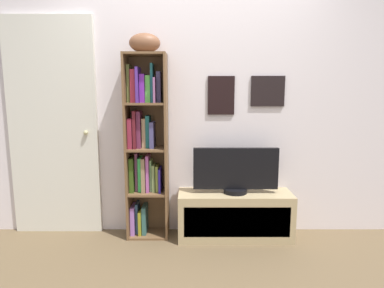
{
  "coord_description": "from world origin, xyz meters",
  "views": [
    {
      "loc": [
        -0.02,
        -2.06,
        1.39
      ],
      "look_at": [
        -0.01,
        0.85,
        0.92
      ],
      "focal_mm": 30.71,
      "sensor_mm": 36.0,
      "label": 1
    }
  ],
  "objects_px": {
    "tv_stand": "(234,215)",
    "door": "(53,128)",
    "football": "(144,43)",
    "bookshelf": "(144,146)",
    "television": "(235,171)"
  },
  "relations": [
    {
      "from": "football",
      "to": "door",
      "type": "xyz_separation_m",
      "value": [
        -0.91,
        0.11,
        -0.77
      ]
    },
    {
      "from": "bookshelf",
      "to": "television",
      "type": "xyz_separation_m",
      "value": [
        0.85,
        -0.08,
        -0.22
      ]
    },
    {
      "from": "tv_stand",
      "to": "television",
      "type": "xyz_separation_m",
      "value": [
        0.0,
        0.0,
        0.43
      ]
    },
    {
      "from": "football",
      "to": "television",
      "type": "relative_size",
      "value": 0.35
    },
    {
      "from": "bookshelf",
      "to": "tv_stand",
      "type": "bearing_deg",
      "value": -5.3
    },
    {
      "from": "bookshelf",
      "to": "door",
      "type": "xyz_separation_m",
      "value": [
        -0.89,
        0.08,
        0.17
      ]
    },
    {
      "from": "television",
      "to": "door",
      "type": "distance_m",
      "value": 1.79
    },
    {
      "from": "bookshelf",
      "to": "tv_stand",
      "type": "xyz_separation_m",
      "value": [
        0.85,
        -0.08,
        -0.65
      ]
    },
    {
      "from": "bookshelf",
      "to": "football",
      "type": "bearing_deg",
      "value": -49.12
    },
    {
      "from": "bookshelf",
      "to": "door",
      "type": "height_order",
      "value": "door"
    },
    {
      "from": "football",
      "to": "tv_stand",
      "type": "height_order",
      "value": "football"
    },
    {
      "from": "bookshelf",
      "to": "tv_stand",
      "type": "distance_m",
      "value": 1.08
    },
    {
      "from": "tv_stand",
      "to": "door",
      "type": "relative_size",
      "value": 0.51
    },
    {
      "from": "bookshelf",
      "to": "tv_stand",
      "type": "relative_size",
      "value": 1.62
    },
    {
      "from": "football",
      "to": "tv_stand",
      "type": "relative_size",
      "value": 0.26
    }
  ]
}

